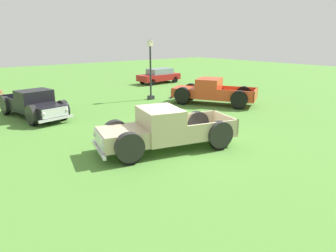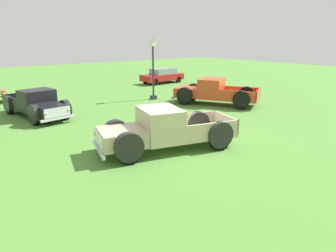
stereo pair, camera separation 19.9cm
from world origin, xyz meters
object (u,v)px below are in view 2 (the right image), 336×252
pickup_truck_behind_right (210,92)px  lamp_post_near (153,69)px  pickup_truck_foreground (159,131)px  sedan_distant_a (163,76)px  pickup_truck_behind_left (38,104)px

pickup_truck_behind_right → lamp_post_near: lamp_post_near is taller
pickup_truck_foreground → sedan_distant_a: size_ratio=1.37×
pickup_truck_foreground → pickup_truck_behind_left: (-2.07, 7.85, -0.06)m
pickup_truck_behind_left → sedan_distant_a: pickup_truck_behind_left is taller
pickup_truck_foreground → lamp_post_near: size_ratio=1.40×
pickup_truck_foreground → lamp_post_near: bearing=55.8°
pickup_truck_behind_right → lamp_post_near: bearing=119.4°
pickup_truck_foreground → pickup_truck_behind_right: bearing=32.4°
pickup_truck_behind_left → sedan_distant_a: 14.29m
pickup_truck_behind_left → sedan_distant_a: bearing=26.0°
pickup_truck_behind_right → sedan_distant_a: bearing=71.1°
sedan_distant_a → lamp_post_near: size_ratio=1.02×
pickup_truck_foreground → pickup_truck_behind_left: 8.12m
pickup_truck_behind_right → sedan_distant_a: (3.19, 9.29, -0.07)m
pickup_truck_behind_left → pickup_truck_behind_right: pickup_truck_behind_right is taller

